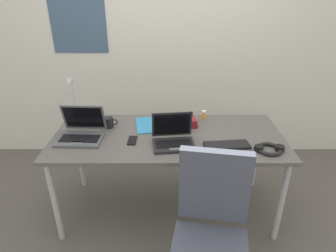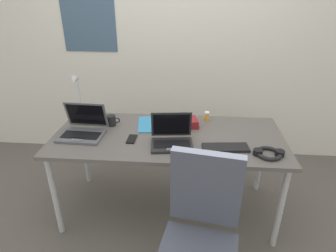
{
  "view_description": "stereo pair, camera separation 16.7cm",
  "coord_description": "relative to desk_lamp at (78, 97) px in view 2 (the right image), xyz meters",
  "views": [
    {
      "loc": [
        -0.0,
        -2.02,
        1.8
      ],
      "look_at": [
        0.0,
        0.0,
        0.82
      ],
      "focal_mm": 30.96,
      "sensor_mm": 36.0,
      "label": 1
    },
    {
      "loc": [
        0.17,
        -2.01,
        1.8
      ],
      "look_at": [
        0.0,
        0.0,
        0.82
      ],
      "focal_mm": 30.96,
      "sensor_mm": 36.0,
      "label": 2
    }
  ],
  "objects": [
    {
      "name": "laptop_front_right",
      "position": [
        0.84,
        -0.42,
        -0.15
      ],
      "size": [
        0.33,
        0.28,
        0.23
      ],
      "color": "#232326",
      "rests_on": "desk"
    },
    {
      "name": "computer_mouse",
      "position": [
        0.09,
        -0.1,
        -0.18
      ],
      "size": [
        0.08,
        0.11,
        0.03
      ],
      "primitive_type": "ellipsoid",
      "rotation": [
        0.0,
        0.0,
        -0.22
      ],
      "color": "black",
      "rests_on": "desk"
    },
    {
      "name": "office_chair",
      "position": [
        1.05,
        -1.07,
        -0.54
      ],
      "size": [
        0.52,
        0.57,
        0.97
      ],
      "color": "black",
      "rests_on": "ground_plane"
    },
    {
      "name": "external_keyboard",
      "position": [
        1.23,
        -0.46,
        -0.19
      ],
      "size": [
        0.34,
        0.15,
        0.02
      ],
      "primitive_type": "cube",
      "rotation": [
        0.0,
        0.0,
        0.1
      ],
      "color": "black",
      "rests_on": "desk"
    },
    {
      "name": "coffee_mug",
      "position": [
        0.31,
        -0.14,
        -0.15
      ],
      "size": [
        0.11,
        0.08,
        0.09
      ],
      "color": "black",
      "rests_on": "desk"
    },
    {
      "name": "paper_folder_by_keyboard",
      "position": [
        0.65,
        -0.09,
        -0.19
      ],
      "size": [
        0.27,
        0.34,
        0.01
      ],
      "primitive_type": "cube",
      "rotation": [
        0.0,
        0.0,
        0.14
      ],
      "color": "#338CC6",
      "rests_on": "desk"
    },
    {
      "name": "ground_plane",
      "position": [
        0.8,
        -0.28,
        -0.94
      ],
      "size": [
        12.0,
        12.0,
        0.0
      ],
      "primitive_type": "plane",
      "color": "#56514C"
    },
    {
      "name": "cell_phone",
      "position": [
        0.53,
        -0.37,
        -0.19
      ],
      "size": [
        0.07,
        0.14,
        0.01
      ],
      "primitive_type": "cube",
      "rotation": [
        0.0,
        0.0,
        -0.02
      ],
      "color": "black",
      "rests_on": "desk"
    },
    {
      "name": "desk",
      "position": [
        0.8,
        -0.28,
        -0.25
      ],
      "size": [
        1.8,
        0.8,
        0.74
      ],
      "color": "#595451",
      "rests_on": "ground_plane"
    },
    {
      "name": "headphones",
      "position": [
        1.52,
        -0.52,
        -0.18
      ],
      "size": [
        0.21,
        0.18,
        0.04
      ],
      "color": "black",
      "rests_on": "desk"
    },
    {
      "name": "wall_back",
      "position": [
        0.8,
        0.82,
        0.36
      ],
      "size": [
        6.0,
        0.13,
        2.6
      ],
      "color": "silver",
      "rests_on": "ground_plane"
    },
    {
      "name": "book_stack",
      "position": [
        0.94,
        -0.1,
        -0.17
      ],
      "size": [
        0.22,
        0.19,
        0.06
      ],
      "color": "maroon",
      "rests_on": "desk"
    },
    {
      "name": "desk_lamp",
      "position": [
        0.0,
        0.0,
        0.0
      ],
      "size": [
        0.12,
        0.18,
        0.4
      ],
      "color": "silver",
      "rests_on": "desk"
    },
    {
      "name": "laptop_back_right",
      "position": [
        0.13,
        -0.33,
        -0.15
      ],
      "size": [
        0.35,
        0.31,
        0.24
      ],
      "color": "#515459",
      "rests_on": "desk"
    },
    {
      "name": "pill_bottle",
      "position": [
        1.11,
        0.03,
        -0.16
      ],
      "size": [
        0.04,
        0.04,
        0.08
      ],
      "color": "gold",
      "rests_on": "desk"
    }
  ]
}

